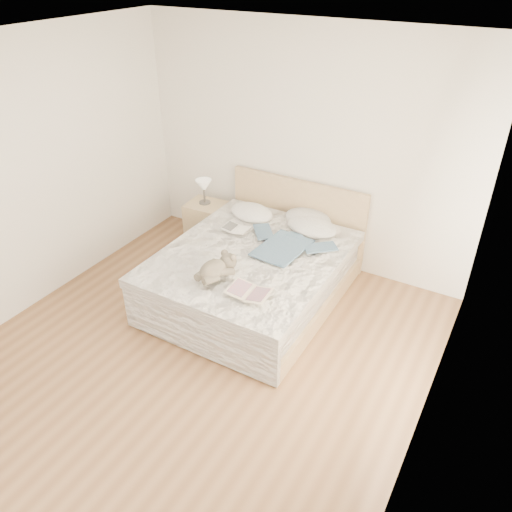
% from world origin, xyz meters
% --- Properties ---
extents(floor, '(4.00, 4.50, 0.00)m').
position_xyz_m(floor, '(0.00, 0.00, 0.00)').
color(floor, brown).
rests_on(floor, ground).
extents(ceiling, '(4.00, 4.50, 0.00)m').
position_xyz_m(ceiling, '(0.00, 0.00, 2.70)').
color(ceiling, white).
rests_on(ceiling, ground).
extents(wall_back, '(4.00, 0.02, 2.70)m').
position_xyz_m(wall_back, '(0.00, 2.25, 1.35)').
color(wall_back, white).
rests_on(wall_back, ground).
extents(wall_left, '(0.02, 4.50, 2.70)m').
position_xyz_m(wall_left, '(-2.00, 0.00, 1.35)').
color(wall_left, white).
rests_on(wall_left, ground).
extents(wall_right, '(0.02, 4.50, 2.70)m').
position_xyz_m(wall_right, '(2.00, 0.00, 1.35)').
color(wall_right, white).
rests_on(wall_right, ground).
extents(window, '(0.02, 1.30, 1.10)m').
position_xyz_m(window, '(1.99, 0.30, 1.45)').
color(window, white).
rests_on(window, wall_right).
extents(bed, '(1.72, 2.14, 1.00)m').
position_xyz_m(bed, '(0.00, 1.19, 0.31)').
color(bed, tan).
rests_on(bed, floor).
extents(nightstand, '(0.48, 0.43, 0.56)m').
position_xyz_m(nightstand, '(-1.11, 1.88, 0.28)').
color(nightstand, tan).
rests_on(nightstand, floor).
extents(table_lamp, '(0.22, 0.22, 0.31)m').
position_xyz_m(table_lamp, '(-1.13, 1.89, 0.78)').
color(table_lamp, '#4E4A44').
rests_on(table_lamp, nightstand).
extents(pillow_left, '(0.62, 0.49, 0.16)m').
position_xyz_m(pillow_left, '(-0.42, 1.83, 0.64)').
color(pillow_left, white).
rests_on(pillow_left, bed).
extents(pillow_middle, '(0.57, 0.42, 0.17)m').
position_xyz_m(pillow_middle, '(0.21, 2.03, 0.64)').
color(pillow_middle, silver).
rests_on(pillow_middle, bed).
extents(pillow_right, '(0.61, 0.46, 0.17)m').
position_xyz_m(pillow_right, '(0.34, 1.86, 0.64)').
color(pillow_right, silver).
rests_on(pillow_right, bed).
extents(blouse, '(0.73, 0.77, 0.03)m').
position_xyz_m(blouse, '(0.25, 1.31, 0.63)').
color(blouse, '#314C67').
rests_on(blouse, bed).
extents(photo_book, '(0.31, 0.21, 0.02)m').
position_xyz_m(photo_book, '(-0.38, 1.41, 0.63)').
color(photo_book, white).
rests_on(photo_book, bed).
extents(childrens_book, '(0.42, 0.29, 0.03)m').
position_xyz_m(childrens_book, '(0.35, 0.47, 0.63)').
color(childrens_book, '#F6E5C3').
rests_on(childrens_book, bed).
extents(teddy_bear, '(0.34, 0.43, 0.20)m').
position_xyz_m(teddy_bear, '(-0.06, 0.50, 0.65)').
color(teddy_bear, brown).
rests_on(teddy_bear, bed).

